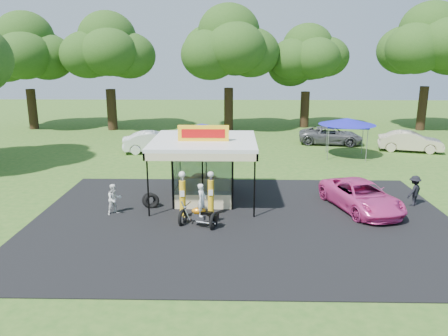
{
  "coord_description": "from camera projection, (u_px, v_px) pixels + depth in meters",
  "views": [
    {
      "loc": [
        -0.48,
        -17.45,
        7.64
      ],
      "look_at": [
        -0.94,
        4.0,
        2.08
      ],
      "focal_mm": 35.0,
      "sensor_mm": 36.0,
      "label": 1
    }
  ],
  "objects": [
    {
      "name": "motorcycle",
      "position": [
        200.0,
        210.0,
        19.78
      ],
      "size": [
        1.9,
        1.31,
        2.16
      ],
      "rotation": [
        0.0,
        0.0,
        -0.3
      ],
      "color": "black",
      "rests_on": "ground"
    },
    {
      "name": "oak_far_d",
      "position": [
        307.0,
        63.0,
        46.11
      ],
      "size": [
        8.94,
        8.94,
        10.65
      ],
      "color": "black",
      "rests_on": "ground"
    },
    {
      "name": "asphalt_apron",
      "position": [
        243.0,
        220.0,
        20.73
      ],
      "size": [
        20.0,
        14.0,
        0.04
      ],
      "primitive_type": "cube",
      "color": "black",
      "rests_on": "ground"
    },
    {
      "name": "bg_car_e",
      "position": [
        410.0,
        141.0,
        35.53
      ],
      "size": [
        5.25,
        2.94,
        1.64
      ],
      "primitive_type": "imported",
      "rotation": [
        0.0,
        0.0,
        1.31
      ],
      "color": "beige",
      "rests_on": "ground"
    },
    {
      "name": "bg_car_d",
      "position": [
        331.0,
        135.0,
        38.45
      ],
      "size": [
        5.89,
        3.47,
        1.54
      ],
      "primitive_type": "imported",
      "rotation": [
        0.0,
        0.0,
        1.4
      ],
      "color": "#545557",
      "rests_on": "ground"
    },
    {
      "name": "ground",
      "position": [
        244.0,
        238.0,
        18.8
      ],
      "size": [
        120.0,
        120.0,
        0.0
      ],
      "primitive_type": "plane",
      "color": "#2D591C",
      "rests_on": "ground"
    },
    {
      "name": "kiosk_car",
      "position": [
        207.0,
        181.0,
        25.68
      ],
      "size": [
        2.82,
        1.13,
        0.96
      ],
      "primitive_type": "imported",
      "rotation": [
        0.0,
        0.0,
        1.57
      ],
      "color": "yellow",
      "rests_on": "ground"
    },
    {
      "name": "spectator_west",
      "position": [
        114.0,
        199.0,
        21.43
      ],
      "size": [
        0.95,
        0.93,
        1.55
      ],
      "primitive_type": "imported",
      "rotation": [
        0.0,
        0.0,
        0.69
      ],
      "color": "white",
      "rests_on": "ground"
    },
    {
      "name": "oak_far_b",
      "position": [
        108.0,
        57.0,
        44.3
      ],
      "size": [
        9.81,
        9.81,
        11.7
      ],
      "color": "black",
      "rests_on": "ground"
    },
    {
      "name": "bg_car_a",
      "position": [
        155.0,
        142.0,
        35.23
      ],
      "size": [
        5.35,
        2.79,
        1.68
      ],
      "primitive_type": "imported",
      "rotation": [
        0.0,
        0.0,
        1.78
      ],
      "color": "white",
      "rests_on": "ground"
    },
    {
      "name": "gas_pump_left",
      "position": [
        183.0,
        196.0,
        20.83
      ],
      "size": [
        0.44,
        0.44,
        2.34
      ],
      "color": "black",
      "rests_on": "ground"
    },
    {
      "name": "spare_tires",
      "position": [
        151.0,
        200.0,
        22.43
      ],
      "size": [
        0.99,
        0.71,
        0.81
      ],
      "rotation": [
        0.0,
        0.0,
        0.2
      ],
      "color": "black",
      "rests_on": "ground"
    },
    {
      "name": "tent_west",
      "position": [
        202.0,
        127.0,
        32.64
      ],
      "size": [
        3.82,
        3.82,
        2.67
      ],
      "rotation": [
        0.0,
        0.0,
        0.02
      ],
      "color": "gray",
      "rests_on": "ground"
    },
    {
      "name": "oak_far_e",
      "position": [
        429.0,
        51.0,
        43.94
      ],
      "size": [
        10.56,
        10.56,
        12.58
      ],
      "color": "black",
      "rests_on": "ground"
    },
    {
      "name": "spectator_east_a",
      "position": [
        414.0,
        191.0,
        22.59
      ],
      "size": [
        1.2,
        1.16,
        1.64
      ],
      "primitive_type": "imported",
      "rotation": [
        0.0,
        0.0,
        3.86
      ],
      "color": "black",
      "rests_on": "ground"
    },
    {
      "name": "oak_far_c",
      "position": [
        229.0,
        53.0,
        44.0
      ],
      "size": [
        10.49,
        10.49,
        12.37
      ],
      "color": "black",
      "rests_on": "ground"
    },
    {
      "name": "gas_pump_right",
      "position": [
        211.0,
        195.0,
        21.1
      ],
      "size": [
        0.42,
        0.42,
        2.27
      ],
      "color": "black",
      "rests_on": "ground"
    },
    {
      "name": "bg_car_b",
      "position": [
        213.0,
        139.0,
        37.12
      ],
      "size": [
        5.38,
        3.14,
        1.46
      ],
      "primitive_type": "imported",
      "rotation": [
        0.0,
        0.0,
        1.34
      ],
      "color": "#B70E25",
      "rests_on": "ground"
    },
    {
      "name": "pink_sedan",
      "position": [
        361.0,
        196.0,
        22.06
      ],
      "size": [
        3.76,
        5.72,
        1.46
      ],
      "primitive_type": "imported",
      "rotation": [
        0.0,
        0.0,
        0.27
      ],
      "color": "#DE3C91",
      "rests_on": "ground"
    },
    {
      "name": "tent_east",
      "position": [
        347.0,
        122.0,
        33.24
      ],
      "size": [
        4.3,
        4.3,
        3.0
      ],
      "rotation": [
        0.0,
        0.0,
        -0.17
      ],
      "color": "gray",
      "rests_on": "ground"
    },
    {
      "name": "oak_far_a",
      "position": [
        27.0,
        57.0,
        44.86
      ],
      "size": [
        9.91,
        9.91,
        11.74
      ],
      "color": "black",
      "rests_on": "ground"
    },
    {
      "name": "gas_station_kiosk",
      "position": [
        204.0,
        169.0,
        23.22
      ],
      "size": [
        5.4,
        5.4,
        4.18
      ],
      "color": "white",
      "rests_on": "ground"
    }
  ]
}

